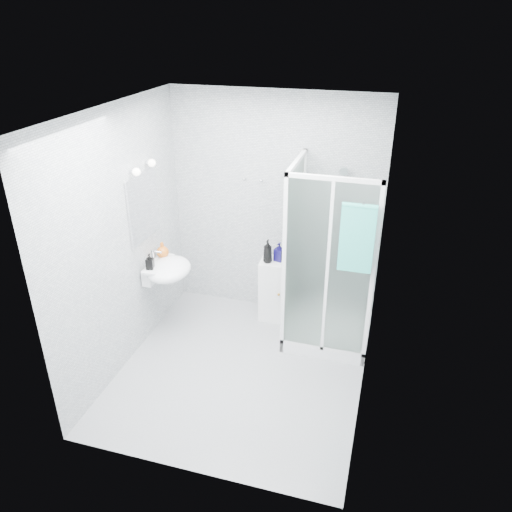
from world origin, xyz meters
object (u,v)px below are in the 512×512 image
(shower_enclosure, at_px, (321,304))
(shampoo_bottle_b, at_px, (279,252))
(shampoo_bottle_a, at_px, (268,251))
(soap_dispenser_orange, at_px, (162,250))
(soap_dispenser_black, at_px, (150,262))
(storage_cabinet, at_px, (274,289))
(hand_towel, at_px, (357,237))
(wall_basin, at_px, (167,269))

(shower_enclosure, xyz_separation_m, shampoo_bottle_b, (-0.56, 0.32, 0.41))
(shampoo_bottle_a, relative_size, soap_dispenser_orange, 1.57)
(shampoo_bottle_a, height_order, shampoo_bottle_b, shampoo_bottle_a)
(shampoo_bottle_a, relative_size, soap_dispenser_black, 1.60)
(soap_dispenser_black, bearing_deg, shower_enclosure, 14.65)
(shampoo_bottle_b, height_order, soap_dispenser_black, soap_dispenser_black)
(shampoo_bottle_a, bearing_deg, soap_dispenser_black, -147.28)
(soap_dispenser_orange, bearing_deg, soap_dispenser_black, -91.05)
(storage_cabinet, xyz_separation_m, shampoo_bottle_a, (-0.06, -0.05, 0.51))
(shampoo_bottle_a, xyz_separation_m, shampoo_bottle_b, (0.12, 0.07, -0.03))
(shower_enclosure, bearing_deg, hand_towel, -50.31)
(wall_basin, bearing_deg, shower_enclosure, 10.81)
(shower_enclosure, height_order, shampoo_bottle_b, shower_enclosure)
(storage_cabinet, height_order, soap_dispenser_orange, soap_dispenser_orange)
(shower_enclosure, relative_size, shampoo_bottle_b, 9.13)
(storage_cabinet, xyz_separation_m, soap_dispenser_black, (-1.16, -0.75, 0.57))
(shampoo_bottle_a, bearing_deg, shampoo_bottle_b, 32.90)
(soap_dispenser_black, bearing_deg, wall_basin, 52.44)
(hand_towel, distance_m, shampoo_bottle_b, 1.29)
(wall_basin, bearing_deg, hand_towel, -2.45)
(shower_enclosure, height_order, storage_cabinet, shower_enclosure)
(wall_basin, distance_m, soap_dispenser_orange, 0.24)
(wall_basin, xyz_separation_m, hand_towel, (1.99, -0.09, 0.67))
(hand_towel, height_order, shampoo_bottle_b, hand_towel)
(hand_towel, distance_m, shampoo_bottle_a, 1.33)
(hand_towel, bearing_deg, shampoo_bottle_b, 141.13)
(shower_enclosure, distance_m, storage_cabinet, 0.68)
(storage_cabinet, distance_m, shampoo_bottle_b, 0.49)
(soap_dispenser_orange, relative_size, soap_dispenser_black, 1.02)
(hand_towel, relative_size, shampoo_bottle_b, 3.07)
(soap_dispenser_black, bearing_deg, soap_dispenser_orange, 88.95)
(shower_enclosure, bearing_deg, shampoo_bottle_b, 150.43)
(shower_enclosure, bearing_deg, shampoo_bottle_a, 160.27)
(storage_cabinet, xyz_separation_m, hand_towel, (0.94, -0.69, 1.09))
(hand_towel, bearing_deg, shampoo_bottle_a, 147.43)
(wall_basin, relative_size, shampoo_bottle_b, 2.56)
(shower_enclosure, xyz_separation_m, shampoo_bottle_a, (-0.67, 0.24, 0.44))
(shower_enclosure, bearing_deg, storage_cabinet, 154.34)
(shower_enclosure, height_order, wall_basin, shower_enclosure)
(hand_towel, xyz_separation_m, soap_dispenser_black, (-2.10, -0.06, -0.52))
(hand_towel, relative_size, shampoo_bottle_a, 2.47)
(shampoo_bottle_a, height_order, soap_dispenser_black, soap_dispenser_black)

